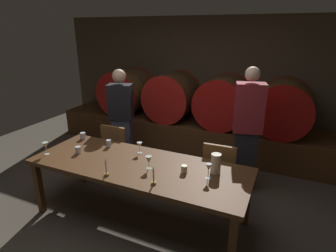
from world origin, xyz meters
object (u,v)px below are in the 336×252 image
object	(u,v)px
wine_glass_far_right	(209,168)
cup_far_right	(184,169)
cup_center_right	(109,143)
chair_left	(118,149)
guest_left	(121,117)
candle_right	(154,179)
cup_far_left	(83,136)
pitcher	(216,163)
wine_glass_far_left	(46,146)
wine_barrel_far_right	(284,108)
wine_glass_center_left	(140,145)
dining_table	(139,169)
wine_glass_center_right	(149,160)
cup_center_left	(78,150)
candle_left	(106,171)
chair_right	(220,171)
wine_barrel_center_right	(223,102)
wine_barrel_far_left	(127,92)
guest_right	(247,130)
wine_barrel_center_left	(172,96)

from	to	relation	value
wine_glass_far_right	cup_far_right	size ratio (longest dim) A/B	2.07
cup_center_right	chair_left	bearing A→B (deg)	111.18
guest_left	candle_right	size ratio (longest dim) A/B	8.34
cup_far_left	cup_center_right	size ratio (longest dim) A/B	0.98
pitcher	wine_glass_far_left	world-z (taller)	pitcher
wine_barrel_far_right	wine_glass_center_left	size ratio (longest dim) A/B	6.32
dining_table	wine_glass_far_right	bearing A→B (deg)	0.88
wine_glass_center_right	cup_far_left	distance (m)	1.32
wine_glass_center_left	cup_far_left	world-z (taller)	wine_glass_center_left
cup_center_left	wine_glass_center_left	bearing A→B (deg)	25.25
candle_left	wine_glass_far_right	distance (m)	1.07
wine_glass_far_right	cup_center_right	distance (m)	1.45
cup_center_right	chair_right	bearing A→B (deg)	16.38
chair_right	wine_glass_far_right	world-z (taller)	wine_glass_far_right
cup_center_left	wine_glass_center_right	bearing A→B (deg)	0.51
candle_right	cup_center_right	xyz separation A→B (m)	(-0.96, 0.58, -0.01)
candle_left	cup_far_left	bearing A→B (deg)	142.30
guest_left	pitcher	world-z (taller)	guest_left
wine_glass_center_left	cup_center_left	xyz separation A→B (m)	(-0.69, -0.33, -0.06)
candle_right	wine_glass_center_left	xyz separation A→B (m)	(-0.49, 0.58, 0.05)
cup_center_left	cup_far_right	bearing A→B (deg)	3.80
cup_center_left	wine_glass_far_left	bearing A→B (deg)	-151.41
wine_barrel_center_right	cup_center_left	size ratio (longest dim) A/B	9.93
wine_barrel_center_right	wine_glass_far_left	world-z (taller)	wine_barrel_center_right
dining_table	cup_center_left	bearing A→B (deg)	-175.99
cup_center_left	cup_far_right	size ratio (longest dim) A/B	1.09
wine_glass_far_left	cup_center_left	distance (m)	0.39
dining_table	chair_right	bearing A→B (deg)	40.45
dining_table	cup_center_right	world-z (taller)	cup_center_right
wine_barrel_far_left	guest_left	xyz separation A→B (m)	(0.61, -1.13, -0.15)
dining_table	cup_far_left	size ratio (longest dim) A/B	27.68
wine_barrel_far_right	cup_center_left	world-z (taller)	wine_barrel_far_right
candle_left	wine_glass_far_right	size ratio (longest dim) A/B	1.20
guest_right	wine_glass_center_left	xyz separation A→B (m)	(-1.14, -0.94, -0.06)
cup_far_left	cup_center_left	distance (m)	0.49
wine_glass_far_left	cup_center_left	size ratio (longest dim) A/B	1.76
dining_table	chair_left	xyz separation A→B (m)	(-0.77, 0.71, -0.18)
chair_right	wine_glass_center_right	xyz separation A→B (m)	(-0.63, -0.73, 0.35)
wine_barrel_far_right	cup_center_right	xyz separation A→B (m)	(-2.01, -2.01, -0.20)
cup_far_right	wine_glass_far_left	bearing A→B (deg)	-170.87
guest_left	wine_barrel_far_left	bearing A→B (deg)	-80.65
wine_glass_far_right	wine_barrel_center_right	bearing A→B (deg)	100.25
wine_barrel_center_left	wine_barrel_center_right	xyz separation A→B (m)	(0.99, 0.00, 0.00)
chair_right	cup_center_left	bearing A→B (deg)	22.51
chair_left	candle_left	world-z (taller)	candle_left
cup_center_left	candle_right	bearing A→B (deg)	-12.23
wine_glass_center_right	cup_far_right	world-z (taller)	wine_glass_center_right
guest_left	cup_far_left	world-z (taller)	guest_left
candle_right	wine_glass_far_right	distance (m)	0.57
cup_far_right	cup_center_right	bearing A→B (deg)	168.51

